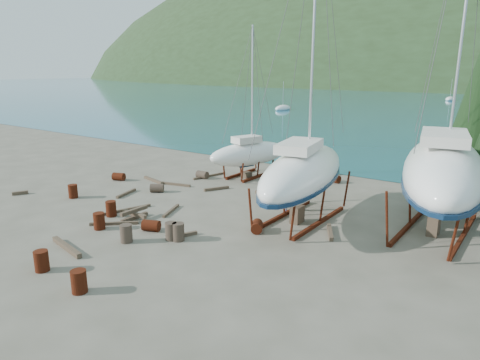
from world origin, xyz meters
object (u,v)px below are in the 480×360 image
Objects in this scene: large_sailboat_far at (443,170)px; large_sailboat_near at (303,172)px; small_sailboat_shore at (249,153)px; worker at (289,198)px.

large_sailboat_near is at bearing -170.47° from large_sailboat_far.
large_sailboat_near reaches higher than small_sailboat_shore.
large_sailboat_near is at bearing -101.70° from worker.
large_sailboat_near is 0.85× the size of large_sailboat_far.
small_sailboat_shore is 7.02× the size of worker.
large_sailboat_far is at bearing -55.49° from worker.
small_sailboat_shore is 8.74m from worker.
large_sailboat_near reaches higher than worker.
worker is (-1.32, 0.91, -1.94)m from large_sailboat_near.
small_sailboat_shore is at bearing 152.88° from large_sailboat_far.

